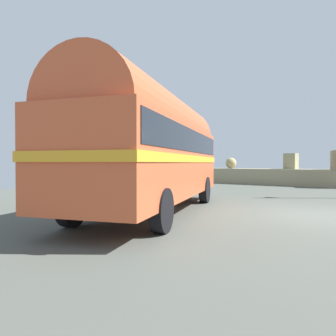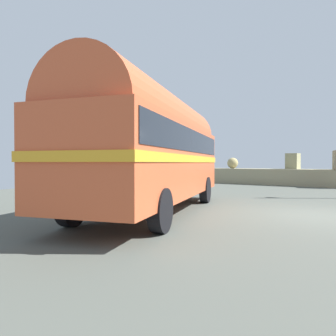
% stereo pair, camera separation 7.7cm
% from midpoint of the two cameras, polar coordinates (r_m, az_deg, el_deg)
% --- Properties ---
extents(ground, '(32.00, 26.00, 0.02)m').
position_cam_midpoint_polar(ground, '(9.74, 26.03, -8.00)').
color(ground, '#4C5049').
extents(vintage_coach, '(5.00, 8.90, 3.70)m').
position_cam_midpoint_polar(vintage_coach, '(9.35, -2.43, 4.27)').
color(vintage_coach, black).
rests_on(vintage_coach, ground).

